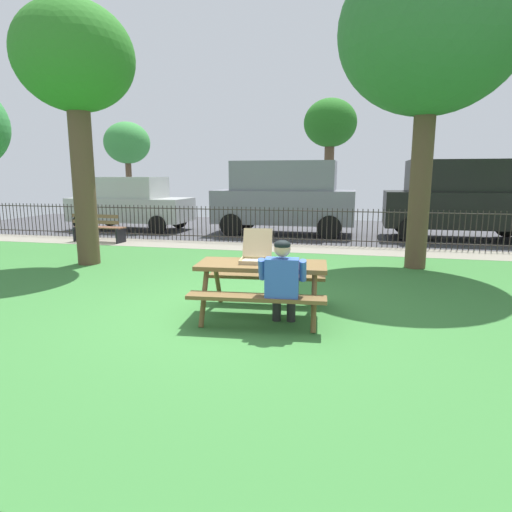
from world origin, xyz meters
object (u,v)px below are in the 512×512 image
parked_car_far_left (130,203)px  far_tree_left (127,144)px  tree_by_fence (75,64)px  parked_car_left (284,196)px  adult_at_table (282,280)px  park_bench_left (98,228)px  picnic_table_foreground (262,275)px  tree_midground_right (431,32)px  pizza_box_open (256,254)px  parked_car_center (464,198)px  far_tree_midleft (330,126)px

parked_car_far_left → far_tree_left: size_ratio=0.91×
tree_by_fence → parked_car_left: (3.54, 5.97, -2.99)m
adult_at_table → park_bench_left: (-6.67, 6.25, -0.24)m
picnic_table_foreground → parked_car_left: 8.85m
picnic_table_foreground → tree_midground_right: size_ratio=0.30×
adult_at_table → park_bench_left: bearing=136.9°
picnic_table_foreground → far_tree_left: (-10.94, 16.10, 3.10)m
parked_car_far_left → far_tree_left: bearing=119.0°
pizza_box_open → parked_car_center: 9.81m
park_bench_left → far_tree_left: far_tree_left is taller
picnic_table_foreground → park_bench_left: size_ratio=1.18×
far_tree_left → far_tree_midleft: bearing=0.0°
tree_midground_right → parked_car_far_left: 11.23m
parked_car_far_left → parked_car_left: size_ratio=0.94×
tree_midground_right → parked_car_left: size_ratio=1.38×
tree_by_fence → tree_midground_right: bearing=9.6°
tree_midground_right → far_tree_midleft: 12.39m
pizza_box_open → far_tree_left: far_tree_left is taller
pizza_box_open → tree_by_fence: (-4.53, 2.66, 3.41)m
far_tree_midleft → far_tree_left: bearing=180.0°
picnic_table_foreground → parked_car_left: (-1.10, 8.75, 0.71)m
parked_car_left → far_tree_midleft: far_tree_midleft is taller
tree_midground_right → tree_by_fence: size_ratio=1.17×
picnic_table_foreground → far_tree_left: size_ratio=0.40×
park_bench_left → tree_by_fence: (1.66, -2.99, 3.87)m
parked_car_far_left → far_tree_midleft: size_ratio=0.78×
parked_car_center → parked_car_far_left: bearing=180.0°
tree_by_fence → far_tree_midleft: (4.57, 13.32, 0.08)m
pizza_box_open → tree_by_fence: tree_by_fence is taller
pizza_box_open → adult_at_table: (0.48, -0.60, -0.22)m
tree_midground_right → far_tree_midleft: (-2.65, 12.10, -0.42)m
picnic_table_foreground → park_bench_left: park_bench_left is taller
park_bench_left → far_tree_midleft: size_ratio=0.29×
parked_car_center → far_tree_left: far_tree_left is taller
parked_car_far_left → far_tree_midleft: 10.56m
tree_midground_right → parked_car_center: tree_midground_right is taller
pizza_box_open → parked_car_center: bearing=61.7°
pizza_box_open → far_tree_midleft: bearing=89.9°
park_bench_left → tree_by_fence: tree_by_fence is taller
picnic_table_foreground → parked_car_far_left: parked_car_far_left is taller
far_tree_midleft → picnic_table_foreground: bearing=-89.7°
picnic_table_foreground → park_bench_left: 8.55m
pizza_box_open → tree_midground_right: 6.13m
tree_by_fence → parked_car_far_left: size_ratio=1.25×
parked_car_left → far_tree_midleft: (1.03, 7.35, 3.06)m
adult_at_table → parked_car_far_left: size_ratio=0.27×
park_bench_left → parked_car_center: 11.27m
picnic_table_foreground → tree_midground_right: 6.35m
adult_at_table → far_tree_left: bearing=124.3°
tree_by_fence → park_bench_left: bearing=119.0°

